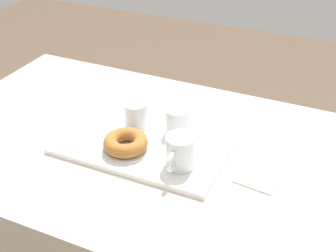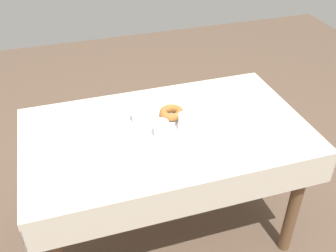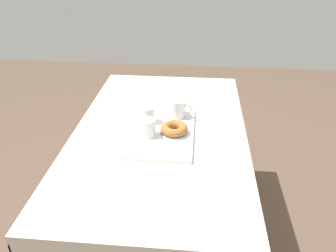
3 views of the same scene
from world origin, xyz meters
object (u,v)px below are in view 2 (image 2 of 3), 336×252
dining_table (166,146)px  water_glass_far (185,123)px  tea_mug_left (140,115)px  donut_plate_left (172,117)px  serving_tray (170,126)px  water_glass_near (161,130)px  sugar_donut_left (172,113)px  paper_napkin (103,140)px

dining_table → water_glass_far: bearing=-29.3°
tea_mug_left → donut_plate_left: (0.16, -0.00, -0.04)m
serving_tray → tea_mug_left: (-0.14, 0.06, 0.05)m
serving_tray → water_glass_far: bearing=-47.3°
tea_mug_left → water_glass_near: bearing=-64.4°
donut_plate_left → tea_mug_left: bearing=178.6°
serving_tray → donut_plate_left: donut_plate_left is taller
tea_mug_left → sugar_donut_left: 0.16m
serving_tray → paper_napkin: bearing=-178.4°
dining_table → tea_mug_left: (-0.11, 0.08, 0.16)m
paper_napkin → sugar_donut_left: bearing=10.5°
donut_plate_left → paper_napkin: bearing=-169.5°
tea_mug_left → sugar_donut_left: bearing=-1.4°
dining_table → water_glass_far: size_ratio=16.91×
donut_plate_left → paper_napkin: donut_plate_left is taller
water_glass_far → donut_plate_left: (-0.03, 0.12, -0.03)m
dining_table → donut_plate_left: size_ratio=10.59×
serving_tray → tea_mug_left: 0.16m
water_glass_far → donut_plate_left: 0.13m
paper_napkin → donut_plate_left: bearing=10.5°
tea_mug_left → water_glass_near: (0.07, -0.14, -0.01)m
serving_tray → dining_table: bearing=-151.3°
water_glass_near → sugar_donut_left: (0.10, 0.14, -0.01)m
dining_table → serving_tray: 0.11m
water_glass_far → sugar_donut_left: bearing=104.2°
tea_mug_left → donut_plate_left: bearing=-1.4°
water_glass_far → sugar_donut_left: (-0.03, 0.12, -0.01)m
dining_table → water_glass_near: size_ratio=16.91×
tea_mug_left → water_glass_far: 0.23m
dining_table → water_glass_far: water_glass_far is taller
sugar_donut_left → water_glass_far: bearing=-75.8°
water_glass_far → paper_napkin: (-0.39, 0.05, -0.05)m
sugar_donut_left → water_glass_near: bearing=-125.1°
water_glass_far → paper_napkin: bearing=172.8°
water_glass_near → water_glass_far: size_ratio=1.00×
dining_table → tea_mug_left: tea_mug_left is taller
water_glass_far → serving_tray: bearing=132.7°
serving_tray → water_glass_far: size_ratio=5.81×
dining_table → water_glass_far: (0.08, -0.05, 0.15)m
tea_mug_left → paper_napkin: tea_mug_left is taller
water_glass_far → paper_napkin: 0.40m
water_glass_near → tea_mug_left: bearing=115.6°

